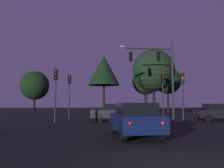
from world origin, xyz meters
TOP-DOWN VIEW (x-y plane):
  - ground_plane at (0.00, 24.50)m, footprint 168.00×168.00m
  - traffic_signal_mast_arm at (4.04, 16.38)m, footprint 5.28×0.49m
  - traffic_light_corner_left at (4.91, 12.59)m, footprint 0.35×0.38m
  - traffic_light_corner_right at (5.30, 19.61)m, footprint 0.35×0.38m
  - traffic_light_median at (-4.73, 17.53)m, footprint 0.35×0.38m
  - traffic_light_far_side at (-5.28, 13.00)m, footprint 0.35×0.38m
  - car_nearside_lane at (-0.28, 4.82)m, footprint 2.01×4.20m
  - car_crossing_left at (-0.25, 14.51)m, footprint 4.59×2.09m
  - car_crossing_right at (8.58, 13.84)m, footprint 4.25×2.15m
  - tree_behind_sign at (-12.47, 34.05)m, footprint 4.83×4.83m
  - tree_left_far at (12.00, 39.35)m, footprint 5.28×5.28m
  - tree_center_horizon at (7.02, 36.91)m, footprint 4.94×4.94m
  - tree_right_cluster at (-0.98, 29.01)m, footprint 4.80×4.80m
  - tree_lot_edge at (5.17, 23.20)m, footprint 5.37×5.37m

SIDE VIEW (x-z plane):
  - ground_plane at x=0.00m, z-range 0.00..0.00m
  - car_nearside_lane at x=-0.28m, z-range 0.03..1.55m
  - car_crossing_right at x=8.58m, z-range 0.03..1.55m
  - car_crossing_left at x=-0.25m, z-range 0.03..1.55m
  - traffic_light_corner_left at x=4.91m, z-range 0.85..4.86m
  - traffic_light_far_side at x=-5.28m, z-range 0.90..5.19m
  - traffic_light_median at x=-4.73m, z-range 0.91..5.31m
  - traffic_light_corner_right at x=5.30m, z-range 0.97..5.76m
  - tree_behind_sign at x=-12.47m, z-range 1.11..8.18m
  - traffic_signal_mast_arm at x=4.04m, z-range 1.26..8.89m
  - tree_center_horizon at x=7.02m, z-range 1.62..9.87m
  - tree_lot_edge at x=5.17m, z-range 1.53..9.98m
  - tree_left_far at x=12.00m, z-range 1.74..10.55m
  - tree_right_cluster at x=-0.98m, z-range 2.15..10.98m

